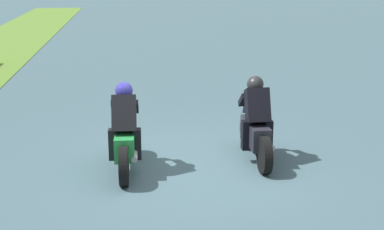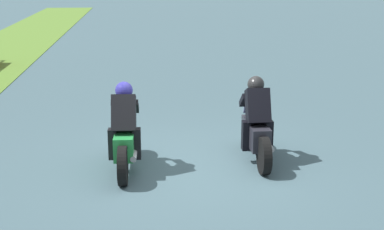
{
  "view_description": "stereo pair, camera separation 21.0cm",
  "coord_description": "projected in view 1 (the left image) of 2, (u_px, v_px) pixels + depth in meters",
  "views": [
    {
      "loc": [
        -9.16,
        1.01,
        3.44
      ],
      "look_at": [
        0.15,
        0.0,
        0.9
      ],
      "focal_mm": 52.92,
      "sensor_mm": 36.0,
      "label": 1
    },
    {
      "loc": [
        -9.18,
        0.8,
        3.44
      ],
      "look_at": [
        0.15,
        0.0,
        0.9
      ],
      "focal_mm": 52.92,
      "sensor_mm": 36.0,
      "label": 2
    }
  ],
  "objects": [
    {
      "name": "ground_plane",
      "position": [
        193.0,
        167.0,
        9.79
      ],
      "size": [
        120.0,
        120.0,
        0.0
      ],
      "primitive_type": "plane",
      "color": "#3B535B"
    },
    {
      "name": "rider_lane_a",
      "position": [
        256.0,
        126.0,
        10.03
      ],
      "size": [
        2.04,
        0.54,
        1.51
      ],
      "rotation": [
        0.0,
        0.0,
        0.01
      ],
      "color": "black",
      "rests_on": "ground_plane"
    },
    {
      "name": "rider_lane_b",
      "position": [
        125.0,
        135.0,
        9.52
      ],
      "size": [
        2.04,
        0.55,
        1.51
      ],
      "rotation": [
        0.0,
        0.0,
        -0.03
      ],
      "color": "black",
      "rests_on": "ground_plane"
    }
  ]
}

